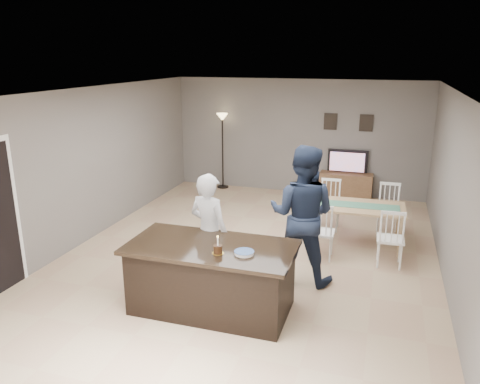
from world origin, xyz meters
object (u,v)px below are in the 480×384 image
(kitchen_island, at_px, (212,277))
(tv_console, at_px, (345,186))
(television, at_px, (347,162))
(woman, at_px, (209,232))
(dining_table, at_px, (358,212))
(man, at_px, (302,215))
(plate_stack, at_px, (244,253))
(birthday_cake, at_px, (218,249))
(floor_lamp, at_px, (222,131))

(kitchen_island, bearing_deg, tv_console, 77.84)
(kitchen_island, relative_size, television, 2.35)
(woman, bearing_deg, tv_console, -89.48)
(dining_table, bearing_deg, kitchen_island, -122.72)
(television, relative_size, man, 0.45)
(woman, height_order, plate_stack, woman)
(woman, bearing_deg, plate_stack, 153.17)
(television, xyz_separation_m, birthday_cake, (-1.03, -5.85, 0.09))
(kitchen_island, distance_m, tv_console, 5.70)
(tv_console, xyz_separation_m, floor_lamp, (-3.04, 0.02, 1.15))
(woman, distance_m, dining_table, 2.92)
(television, relative_size, woman, 0.54)
(plate_stack, height_order, floor_lamp, floor_lamp)
(birthday_cake, xyz_separation_m, floor_lamp, (-2.01, 5.80, 0.49))
(floor_lamp, bearing_deg, man, -57.63)
(tv_console, bearing_deg, woman, -106.00)
(tv_console, height_order, man, man)
(kitchen_island, bearing_deg, plate_stack, -15.32)
(kitchen_island, xyz_separation_m, plate_stack, (0.48, -0.13, 0.47))
(woman, xyz_separation_m, plate_stack, (0.72, -0.68, 0.07))
(tv_console, xyz_separation_m, dining_table, (0.45, -2.80, 0.31))
(birthday_cake, bearing_deg, television, 80.01)
(kitchen_island, distance_m, floor_lamp, 5.97)
(man, height_order, birthday_cake, man)
(dining_table, distance_m, floor_lamp, 4.56)
(floor_lamp, bearing_deg, dining_table, -39.02)
(television, distance_m, woman, 5.29)
(dining_table, bearing_deg, tv_console, 97.16)
(kitchen_island, height_order, man, man)
(kitchen_island, bearing_deg, man, 51.47)
(man, relative_size, dining_table, 1.12)
(kitchen_island, distance_m, woman, 0.72)
(woman, distance_m, man, 1.36)
(television, distance_m, birthday_cake, 5.94)
(kitchen_island, xyz_separation_m, floor_lamp, (-1.84, 5.59, 0.99))
(tv_console, relative_size, plate_stack, 4.87)
(kitchen_island, bearing_deg, floor_lamp, 108.19)
(kitchen_island, relative_size, birthday_cake, 9.33)
(tv_console, relative_size, man, 0.59)
(television, height_order, man, man)
(woman, xyz_separation_m, floor_lamp, (-1.60, 5.04, 0.60))
(birthday_cake, relative_size, dining_table, 0.13)
(television, relative_size, floor_lamp, 0.49)
(plate_stack, bearing_deg, man, 70.59)
(television, bearing_deg, kitchen_island, 77.99)
(man, bearing_deg, plate_stack, 74.83)
(television, height_order, dining_table, television)
(tv_console, relative_size, woman, 0.71)
(woman, relative_size, floor_lamp, 0.91)
(birthday_cake, bearing_deg, tv_console, 79.89)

